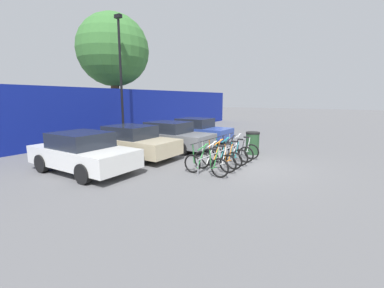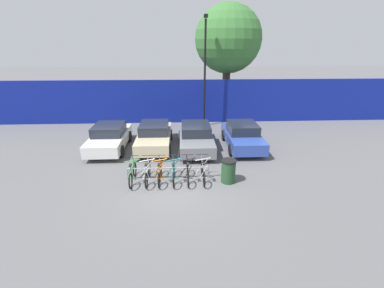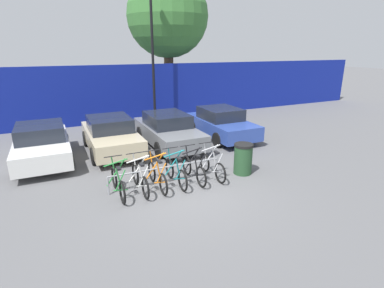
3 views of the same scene
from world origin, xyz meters
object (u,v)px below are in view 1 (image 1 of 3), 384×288
object	(u,v)px
tree_behind_hoarding	(113,51)
car_white	(83,152)
bicycle_orange	(221,158)
lamp_post	(121,74)
car_blue	(196,130)
bicycle_white	(214,160)
bicycle_green	(206,164)
bicycle_teal	(228,155)
trash_bin	(252,143)
car_grey	(170,136)
car_beige	(132,142)
bike_rack	(221,153)
bicycle_silver	(240,149)
bicycle_black	(234,152)

from	to	relation	value
tree_behind_hoarding	car_white	bearing A→B (deg)	-137.97
bicycle_orange	lamp_post	distance (m)	9.15
car_blue	tree_behind_hoarding	distance (m)	8.68
bicycle_white	lamp_post	size ratio (longest dim) A/B	0.23
bicycle_green	bicycle_teal	world-z (taller)	same
bicycle_orange	trash_bin	xyz separation A→B (m)	(2.94, -0.19, 0.14)
car_white	trash_bin	xyz separation A→B (m)	(6.02, -4.04, -0.17)
car_grey	tree_behind_hoarding	world-z (taller)	tree_behind_hoarding
bicycle_orange	car_grey	distance (m)	4.13
tree_behind_hoarding	car_blue	bearing A→B (deg)	-91.27
bicycle_white	car_beige	size ratio (longest dim) A/B	0.41
lamp_post	bicycle_white	bearing A→B (deg)	-111.54
bicycle_green	bicycle_orange	world-z (taller)	same
car_white	tree_behind_hoarding	size ratio (longest dim) A/B	0.48
bike_rack	car_grey	distance (m)	3.84
bicycle_white	car_grey	xyz separation A→B (m)	(2.30, 3.71, 0.31)
bicycle_white	car_white	size ratio (longest dim) A/B	0.43
trash_bin	car_beige	bearing A→B (deg)	129.92
car_beige	car_blue	world-z (taller)	same
bicycle_silver	trash_bin	xyz separation A→B (m)	(1.07, -0.19, 0.14)
bicycle_green	lamp_post	size ratio (longest dim) A/B	0.23
bike_rack	bicycle_white	xyz separation A→B (m)	(-0.88, -0.15, -0.11)
bicycle_teal	bicycle_black	distance (m)	0.61
bicycle_green	car_grey	world-z (taller)	car_grey
car_blue	lamp_post	size ratio (longest dim) A/B	0.56
lamp_post	tree_behind_hoarding	bearing A→B (deg)	54.81
bicycle_green	bicycle_orange	bearing A→B (deg)	-0.56
bicycle_green	bicycle_silver	bearing A→B (deg)	-0.56
bicycle_orange	bicycle_white	bearing A→B (deg)	-179.20
car_grey	car_blue	size ratio (longest dim) A/B	1.07
bicycle_silver	tree_behind_hoarding	bearing A→B (deg)	75.12
bicycle_teal	lamp_post	world-z (taller)	lamp_post
bicycle_orange	bike_rack	bearing A→B (deg)	23.67
bicycle_green	trash_bin	size ratio (longest dim) A/B	1.66
bicycle_silver	car_blue	world-z (taller)	car_blue
bicycle_orange	bicycle_black	size ratio (longest dim) A/B	1.00
bike_rack	car_beige	xyz separation A→B (m)	(-0.93, 3.86, 0.21)
bicycle_black	car_beige	world-z (taller)	car_beige
bicycle_white	tree_behind_hoarding	size ratio (longest dim) A/B	0.20
bicycle_teal	lamp_post	size ratio (longest dim) A/B	0.23
bike_rack	car_blue	size ratio (longest dim) A/B	0.88
bicycle_orange	bicycle_teal	distance (m)	0.60
car_white	trash_bin	world-z (taller)	car_white
car_grey	car_blue	bearing A→B (deg)	1.90
car_blue	tree_behind_hoarding	world-z (taller)	tree_behind_hoarding
car_grey	bicycle_teal	bearing A→B (deg)	-107.51
bicycle_white	bicycle_teal	bearing A→B (deg)	1.72
car_white	bicycle_white	bearing A→B (deg)	-56.50
bicycle_white	car_grey	size ratio (longest dim) A/B	0.39
bicycle_white	car_blue	world-z (taller)	car_blue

